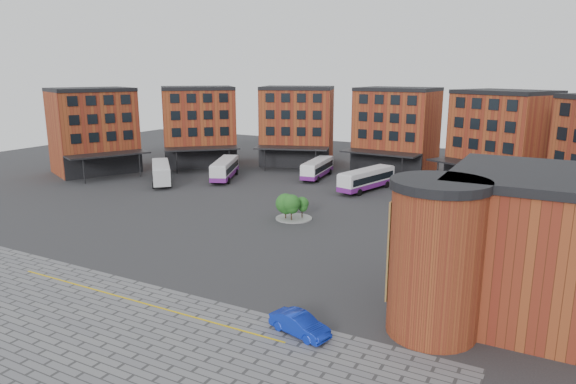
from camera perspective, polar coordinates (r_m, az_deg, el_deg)
The scene contains 13 objects.
ground at distance 53.13m, azimuth -7.34°, elevation -5.86°, with size 160.00×160.00×0.00m, color #28282B.
paving_zone at distance 37.48m, azimuth -25.28°, elevation -15.59°, with size 50.00×22.00×0.02m, color slate.
yellow_line at distance 42.03m, azimuth -16.40°, elevation -11.58°, with size 26.00×0.15×0.02m, color gold.
main_building at distance 86.61m, azimuth 4.78°, elevation 6.52°, with size 94.14×42.48×14.60m.
east_building at distance 39.46m, azimuth 25.78°, elevation -5.83°, with size 17.40×15.40×10.60m.
tree_island at distance 60.99m, azimuth 0.28°, elevation -1.48°, with size 4.40×4.40×3.22m.
bus_a at distance 83.65m, azimuth -13.93°, elevation 2.24°, with size 9.57×9.97×3.18m.
bus_b at distance 84.93m, azimuth -7.04°, elevation 2.59°, with size 6.97×11.46×3.20m.
bus_c at distance 85.48m, azimuth 3.29°, elevation 2.66°, with size 3.80×10.88×3.00m.
bus_d at distance 77.02m, azimuth 8.73°, elevation 1.43°, with size 5.36×11.58×3.18m.
bus_e at distance 71.87m, azimuth 16.72°, elevation 0.04°, with size 6.80×10.20×2.89m.
bus_f at distance 65.48m, azimuth 19.38°, elevation -1.23°, with size 6.78×11.80×3.28m.
blue_car at distance 35.61m, azimuth 1.30°, elevation -14.47°, with size 1.55×4.44×1.46m, color #0D28B5.
Camera 1 is at (29.54, -40.64, 17.29)m, focal length 32.00 mm.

